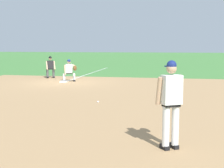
# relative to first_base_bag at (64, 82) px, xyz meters

# --- Properties ---
(ground_plane) EXTENTS (160.00, 160.00, 0.00)m
(ground_plane) POSITION_rel_first_base_bag_xyz_m (0.00, 0.00, -0.04)
(ground_plane) COLOR #47843D
(infield_dirt_patch) EXTENTS (18.00, 18.00, 0.01)m
(infield_dirt_patch) POSITION_rel_first_base_bag_xyz_m (-5.42, -3.13, -0.04)
(infield_dirt_patch) COLOR tan
(infield_dirt_patch) RESTS_ON ground
(foul_line_stripe) EXTENTS (12.32, 0.10, 0.00)m
(foul_line_stripe) POSITION_rel_first_base_bag_xyz_m (6.16, 0.00, -0.04)
(foul_line_stripe) COLOR white
(foul_line_stripe) RESTS_ON ground
(first_base_bag) EXTENTS (0.38, 0.38, 0.09)m
(first_base_bag) POSITION_rel_first_base_bag_xyz_m (0.00, 0.00, 0.00)
(first_base_bag) COLOR white
(first_base_bag) RESTS_ON ground
(baseball) EXTENTS (0.07, 0.07, 0.07)m
(baseball) POSITION_rel_first_base_bag_xyz_m (-5.97, -3.52, -0.01)
(baseball) COLOR white
(baseball) RESTS_ON ground
(pitcher) EXTENTS (0.84, 0.58, 1.86)m
(pitcher) POSITION_rel_first_base_bag_xyz_m (-10.80, -6.25, 1.01)
(pitcher) COLOR black
(pitcher) RESTS_ON ground
(first_baseman) EXTENTS (0.83, 1.01, 1.34)m
(first_baseman) POSITION_rel_first_base_bag_xyz_m (0.52, -0.20, 0.69)
(first_baseman) COLOR black
(first_baseman) RESTS_ON ground
(umpire) EXTENTS (0.63, 0.68, 1.46)m
(umpire) POSITION_rel_first_base_bag_xyz_m (2.25, 1.72, 0.75)
(umpire) COLOR black
(umpire) RESTS_ON ground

